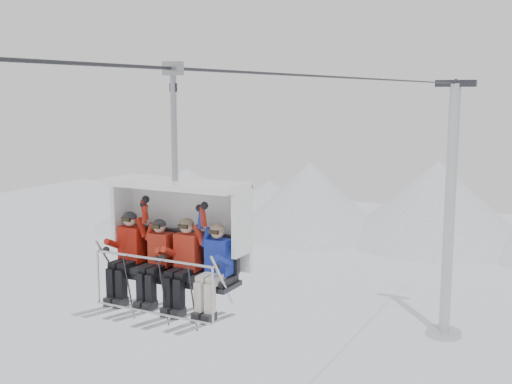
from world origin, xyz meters
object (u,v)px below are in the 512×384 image
at_px(lift_tower_right, 449,230).
at_px(chairlift_carrier, 180,227).
at_px(skier_center_right, 185,260).
at_px(skier_far_right, 215,266).
at_px(skier_far_left, 128,252).
at_px(skier_center_left, 157,258).

bearing_deg(lift_tower_right, chairlift_carrier, -90.00).
bearing_deg(skier_center_right, lift_tower_right, 90.63).
distance_m(lift_tower_right, skier_far_right, 25.50).
bearing_deg(skier_far_left, skier_center_right, -0.06).
relative_size(skier_center_left, skier_far_right, 1.00).
xyz_separation_m(skier_far_left, skier_center_right, (1.16, -0.00, -0.00)).
height_order(chairlift_carrier, skier_far_left, chairlift_carrier).
bearing_deg(chairlift_carrier, skier_center_left, -130.39).
xyz_separation_m(chairlift_carrier, skier_center_left, (-0.27, -0.31, -0.50)).
bearing_deg(lift_tower_right, skier_center_left, -90.61).
height_order(skier_far_left, skier_center_left, skier_far_left).
bearing_deg(skier_center_left, skier_center_right, 0.87).
height_order(chairlift_carrier, skier_center_left, chairlift_carrier).
distance_m(skier_far_left, skier_center_left, 0.61).
xyz_separation_m(lift_tower_right, skier_center_left, (-0.27, -25.10, 4.40)).
bearing_deg(lift_tower_right, skier_far_right, -88.05).
bearing_deg(skier_center_right, skier_far_left, 179.94).
relative_size(skier_center_right, skier_far_right, 1.00).
xyz_separation_m(chairlift_carrier, skier_far_right, (0.85, -0.31, -0.49)).
distance_m(lift_tower_right, skier_center_right, 25.49).
height_order(lift_tower_right, skier_center_left, lift_tower_right).
bearing_deg(skier_far_right, skier_far_left, 179.80).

